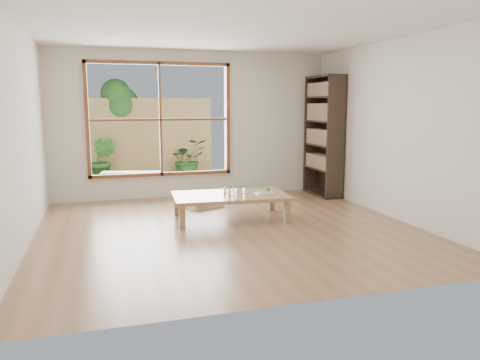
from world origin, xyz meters
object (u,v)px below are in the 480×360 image
object	(u,v)px
low_table	(230,197)
food_tray	(265,192)
bookshelf	(324,136)
garden_bench	(132,175)

from	to	relation	value
low_table	food_tray	xyz separation A→B (m)	(0.52, -0.07, 0.06)
low_table	bookshelf	size ratio (longest dim) A/B	0.79
low_table	garden_bench	bearing A→B (deg)	119.26
bookshelf	garden_bench	distance (m)	3.72
low_table	garden_bench	xyz separation A→B (m)	(-1.25, 2.62, 0.00)
food_tray	bookshelf	bearing A→B (deg)	40.91
food_tray	garden_bench	world-z (taller)	food_tray
bookshelf	food_tray	world-z (taller)	bookshelf
garden_bench	bookshelf	bearing A→B (deg)	-8.09
bookshelf	food_tray	size ratio (longest dim) A/B	8.31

